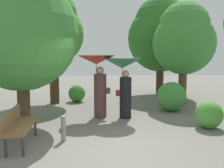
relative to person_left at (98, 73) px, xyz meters
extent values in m
plane|color=slate|center=(0.49, -2.82, -1.50)|extent=(40.00, 40.00, 0.00)
cylinder|color=#563338|center=(0.08, 0.00, -0.77)|extent=(0.41, 0.41, 1.45)
sphere|color=tan|center=(0.08, 0.00, 0.07)|extent=(0.26, 0.26, 0.26)
cylinder|color=#333338|center=(-0.05, 0.00, -0.14)|extent=(0.02, 0.02, 0.83)
cone|color=#B22D2D|center=(-0.05, 0.00, 0.42)|extent=(1.25, 1.25, 0.29)
cube|color=brown|center=(0.34, 0.01, -0.60)|extent=(0.14, 0.10, 0.20)
cylinder|color=black|center=(0.91, -0.14, -0.82)|extent=(0.39, 0.39, 1.35)
sphere|color=tan|center=(0.91, -0.14, -0.04)|extent=(0.24, 0.24, 0.24)
cylinder|color=#333338|center=(0.79, -0.14, -0.23)|extent=(0.02, 0.02, 0.76)
cone|color=#33724C|center=(0.79, -0.14, 0.31)|extent=(1.29, 1.29, 0.33)
cube|color=maroon|center=(0.66, -0.14, -0.66)|extent=(0.14, 0.10, 0.20)
cylinder|color=#38383D|center=(-1.50, -3.22, -1.28)|extent=(0.06, 0.06, 0.44)
cylinder|color=#38383D|center=(-1.84, -3.25, -1.28)|extent=(0.06, 0.06, 0.44)
cylinder|color=#38383D|center=(-1.59, -1.89, -1.28)|extent=(0.06, 0.06, 0.44)
cylinder|color=#38383D|center=(-1.93, -1.91, -1.28)|extent=(0.06, 0.06, 0.44)
cube|color=olive|center=(-1.71, -2.57, -1.04)|extent=(0.54, 1.53, 0.08)
cube|color=olive|center=(-1.95, -2.58, -0.84)|extent=(0.16, 1.50, 0.35)
cylinder|color=#42301E|center=(-1.89, 2.52, 0.47)|extent=(0.39, 0.39, 3.93)
sphere|color=#4C9338|center=(-1.89, 2.52, 1.45)|extent=(2.57, 2.57, 2.57)
sphere|color=#4C9338|center=(-1.89, 2.52, 2.24)|extent=(2.05, 2.05, 2.05)
cylinder|color=#4C3823|center=(-2.11, -1.08, 0.28)|extent=(0.36, 0.36, 3.56)
sphere|color=#428C3D|center=(-2.11, -1.08, 1.17)|extent=(3.19, 3.19, 3.19)
sphere|color=#428C3D|center=(-2.11, -1.08, 1.88)|extent=(2.56, 2.56, 2.56)
cylinder|color=#42301E|center=(3.19, 4.67, 0.44)|extent=(0.39, 0.39, 3.88)
sphere|color=#2D6B28|center=(3.19, 4.67, 1.41)|extent=(3.39, 3.39, 3.39)
sphere|color=#2D6B28|center=(3.19, 4.67, 2.18)|extent=(2.71, 2.71, 2.71)
cylinder|color=brown|center=(3.55, 2.11, 0.21)|extent=(0.34, 0.34, 3.41)
sphere|color=#428C3D|center=(3.55, 2.11, 1.06)|extent=(2.58, 2.58, 2.58)
sphere|color=#428C3D|center=(3.55, 2.11, 1.74)|extent=(2.06, 2.06, 2.06)
sphere|color=#428C3D|center=(2.72, 0.82, -0.95)|extent=(1.08, 1.08, 1.08)
sphere|color=#4C9338|center=(3.16, -1.42, -1.11)|extent=(0.78, 0.78, 0.78)
sphere|color=#387F33|center=(-0.97, 2.82, -1.12)|extent=(0.75, 0.75, 0.75)
cylinder|color=gray|center=(-0.81, -2.32, -1.19)|extent=(0.12, 0.12, 0.62)
camera|label=1|loc=(0.10, -8.21, 0.57)|focal=40.02mm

